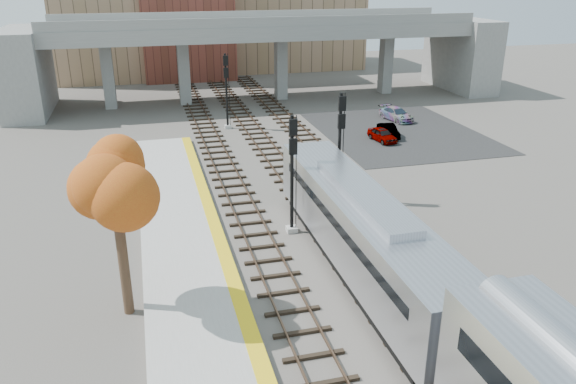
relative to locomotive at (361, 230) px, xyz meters
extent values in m
plane|color=#47423D|center=(-1.00, -4.89, -2.28)|extent=(160.00, 160.00, 0.00)
cube|color=#9E9E99|center=(-8.25, -4.89, -2.10)|extent=(4.50, 60.00, 0.35)
cube|color=yellow|center=(-6.35, -4.89, -1.92)|extent=(0.70, 60.00, 0.01)
cube|color=black|center=(-4.20, 7.61, -2.21)|extent=(2.50, 95.00, 0.14)
cube|color=brown|center=(-4.92, 7.61, -2.10)|extent=(0.07, 95.00, 0.14)
cube|color=brown|center=(-3.48, 7.61, -2.10)|extent=(0.07, 95.00, 0.14)
cube|color=black|center=(0.00, 7.61, -2.21)|extent=(2.50, 95.00, 0.14)
cube|color=brown|center=(-0.72, 7.61, -2.10)|extent=(0.07, 95.00, 0.14)
cube|color=brown|center=(0.72, 7.61, -2.10)|extent=(0.07, 95.00, 0.14)
cube|color=black|center=(4.00, 7.61, -2.21)|extent=(2.50, 95.00, 0.14)
cube|color=brown|center=(3.28, 7.61, -2.10)|extent=(0.07, 95.00, 0.14)
cube|color=brown|center=(4.72, 7.61, -2.10)|extent=(0.07, 95.00, 0.14)
cube|color=slate|center=(4.00, 40.11, 5.47)|extent=(46.00, 10.00, 1.50)
cube|color=slate|center=(4.00, 35.31, 6.72)|extent=(46.00, 0.20, 1.00)
cube|color=slate|center=(4.00, 44.91, 6.72)|extent=(46.00, 0.20, 1.00)
cube|color=slate|center=(-13.00, 40.11, 1.22)|extent=(1.20, 1.60, 7.00)
cube|color=slate|center=(-5.00, 40.11, 1.22)|extent=(1.20, 1.60, 7.00)
cube|color=slate|center=(6.00, 40.11, 1.22)|extent=(1.20, 1.60, 7.00)
cube|color=slate|center=(19.00, 40.11, 1.22)|extent=(1.20, 1.60, 7.00)
cube|color=slate|center=(-21.00, 40.11, 1.97)|extent=(4.00, 12.00, 8.50)
cube|color=slate|center=(29.00, 40.11, 1.97)|extent=(4.00, 12.00, 8.50)
cube|color=#9E7A5C|center=(-11.00, 60.11, 5.72)|extent=(18.00, 14.00, 16.00)
cube|color=beige|center=(3.00, 65.11, 4.72)|extent=(16.00, 16.00, 14.00)
cube|color=brown|center=(-3.00, 57.11, 7.72)|extent=(12.00, 10.00, 20.00)
cube|color=#9E7A5C|center=(13.00, 63.11, 3.72)|extent=(20.00, 14.00, 12.00)
cube|color=black|center=(13.00, 23.11, -2.26)|extent=(14.00, 18.00, 0.04)
cube|color=#A8AAB2|center=(0.00, -0.01, 0.07)|extent=(3.00, 19.00, 3.20)
cube|color=black|center=(0.00, 9.51, 0.67)|extent=(2.20, 0.06, 1.10)
cube|color=black|center=(0.00, -0.01, 0.67)|extent=(3.02, 16.15, 0.50)
cube|color=black|center=(0.00, -0.01, -1.78)|extent=(2.70, 17.10, 0.50)
cube|color=#A8AAB2|center=(0.00, -0.01, 1.87)|extent=(1.60, 9.50, 0.40)
cube|color=#9E9E99|center=(-2.10, 5.23, -2.13)|extent=(0.60, 0.60, 0.30)
cylinder|color=black|center=(-2.10, 5.23, 1.14)|extent=(0.20, 0.20, 6.84)
cube|color=black|center=(-2.10, 4.98, 3.98)|extent=(0.44, 0.18, 0.88)
cube|color=black|center=(-2.10, 4.98, 2.90)|extent=(0.44, 0.18, 0.88)
cube|color=#9E9E99|center=(2.00, 8.96, -2.13)|extent=(0.60, 0.60, 0.30)
cylinder|color=black|center=(2.00, 8.96, 1.26)|extent=(0.20, 0.20, 7.08)
cube|color=black|center=(2.00, 8.71, 4.20)|extent=(0.46, 0.18, 0.91)
cube|color=black|center=(2.00, 8.71, 3.08)|extent=(0.46, 0.18, 0.91)
cube|color=#9E9E99|center=(-2.10, 28.50, -2.13)|extent=(0.60, 0.60, 0.30)
cylinder|color=black|center=(-2.10, 28.50, 1.20)|extent=(0.20, 0.20, 6.95)
cube|color=black|center=(-2.10, 28.25, 4.08)|extent=(0.45, 0.18, 0.89)
cube|color=black|center=(-2.10, 28.25, 2.99)|extent=(0.45, 0.18, 0.89)
cylinder|color=#382619|center=(-11.13, -0.79, 0.53)|extent=(0.44, 0.44, 5.62)
ellipsoid|color=#B16817|center=(-11.13, -0.79, 3.75)|extent=(3.60, 3.60, 4.02)
imported|color=#99999E|center=(10.26, 20.71, -1.67)|extent=(1.81, 3.52, 1.14)
imported|color=#99999E|center=(11.30, 21.76, -1.67)|extent=(1.58, 3.56, 1.14)
imported|color=#99999E|center=(14.58, 27.14, -1.62)|extent=(2.58, 4.54, 1.24)
camera|label=1|loc=(-9.71, -22.89, 11.80)|focal=35.00mm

